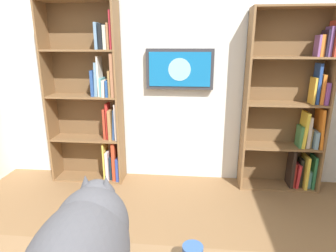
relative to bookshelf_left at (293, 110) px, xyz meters
The scene contains 4 objects.
wall_back 1.30m from the bookshelf_left, ahead, with size 4.52×0.06×2.70m, color silver.
bookshelf_left is the anchor object (origin of this frame).
bookshelf_right 2.22m from the bookshelf_left, ahead, with size 0.84×0.28×2.05m.
wall_mounted_tv 1.31m from the bookshelf_left, ahead, with size 0.75×0.07×0.44m.
Camera 1 is at (-0.15, 1.04, 1.59)m, focal length 30.18 mm.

